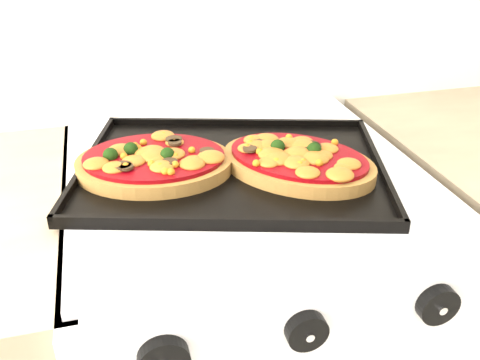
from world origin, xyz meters
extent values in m
cube|color=white|center=(-0.03, 1.39, 0.85)|extent=(0.60, 0.02, 0.09)
cylinder|color=black|center=(-0.21, 1.37, 0.85)|extent=(0.06, 0.02, 0.06)
cylinder|color=black|center=(-0.04, 1.37, 0.85)|extent=(0.05, 0.02, 0.05)
cylinder|color=black|center=(0.14, 1.37, 0.85)|extent=(0.06, 0.02, 0.06)
cube|color=black|center=(-0.05, 1.70, 0.92)|extent=(0.58, 0.49, 0.02)
camera|label=1|loc=(-0.24, 0.92, 1.33)|focal=40.00mm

